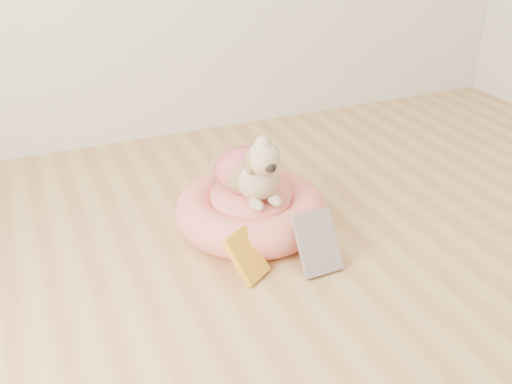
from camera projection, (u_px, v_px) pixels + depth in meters
name	position (u px, v px, depth m)	size (l,w,h in m)	color
pet_bed	(251.00, 210.00, 2.24)	(0.60, 0.60, 0.15)	#F36A5F
dog	(250.00, 160.00, 2.14)	(0.26, 0.38, 0.28)	brown
book_yellow	(246.00, 256.00, 1.96)	(0.12, 0.02, 0.18)	yellow
book_white	(317.00, 242.00, 1.99)	(0.15, 0.02, 0.23)	silver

